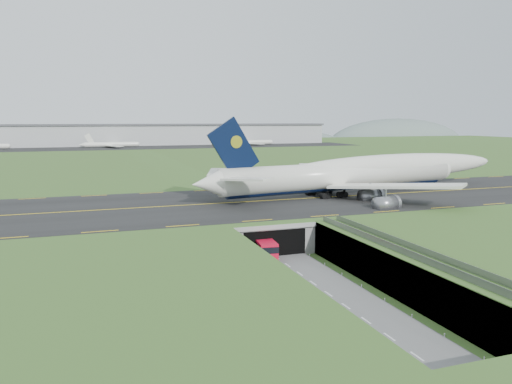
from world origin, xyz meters
name	(u,v)px	position (x,y,z in m)	size (l,w,h in m)	color
ground	(292,270)	(0.00, 0.00, 0.00)	(900.00, 900.00, 0.00)	#3E5823
airfield_deck	(292,252)	(0.00, 0.00, 3.00)	(800.00, 800.00, 6.00)	gray
trench_road	(312,283)	(0.00, -7.50, 0.10)	(12.00, 75.00, 0.20)	slate
taxiway	(235,203)	(0.00, 33.00, 6.09)	(800.00, 44.00, 0.18)	black
tunnel_portal	(259,229)	(0.00, 16.71, 3.33)	(17.00, 22.30, 6.00)	gray
guideway	(422,263)	(11.00, -19.11, 5.32)	(3.00, 53.00, 7.05)	#A8A8A3
jumbo_jet	(364,173)	(35.32, 36.27, 11.37)	(93.26, 59.74, 19.98)	white
shuttle_tram	(264,248)	(-2.13, 7.85, 1.87)	(4.09, 8.76, 3.43)	red
cargo_terminal	(129,135)	(-0.08, 299.41, 13.96)	(320.00, 67.00, 15.60)	#B2B2B2
distant_hills	(183,148)	(64.38, 430.00, -4.00)	(700.00, 91.00, 60.00)	slate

